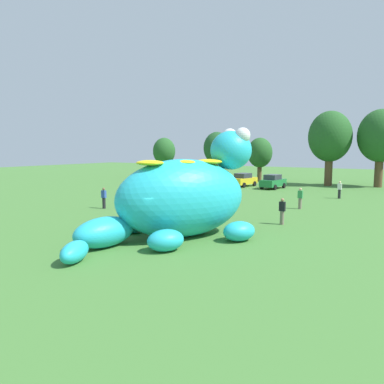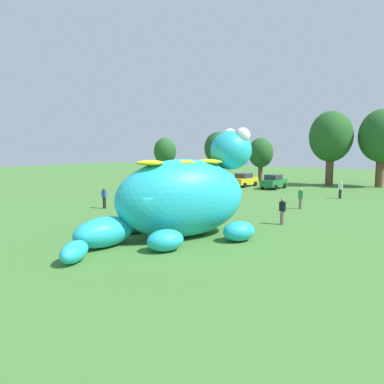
{
  "view_description": "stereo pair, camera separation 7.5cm",
  "coord_description": "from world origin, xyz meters",
  "px_view_note": "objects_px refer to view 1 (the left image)",
  "views": [
    {
      "loc": [
        12.09,
        -14.9,
        4.87
      ],
      "look_at": [
        1.09,
        2.83,
        2.39
      ],
      "focal_mm": 34.39,
      "sensor_mm": 36.0,
      "label": 1
    },
    {
      "loc": [
        12.15,
        -14.86,
        4.87
      ],
      "look_at": [
        1.09,
        2.83,
        2.39
      ],
      "focal_mm": 34.39,
      "sensor_mm": 36.0,
      "label": 2
    }
  ],
  "objects_px": {
    "spectator_near_inflatable": "(339,190)",
    "spectator_wandering": "(104,198)",
    "car_blue": "(218,178)",
    "giant_inflatable_creature": "(182,197)",
    "car_yellow": "(243,180)",
    "spectator_mid_field": "(300,198)",
    "spectator_by_cars": "(282,211)",
    "car_green": "(273,182)"
  },
  "relations": [
    {
      "from": "car_yellow",
      "to": "spectator_mid_field",
      "type": "bearing_deg",
      "value": -51.29
    },
    {
      "from": "giant_inflatable_creature",
      "to": "spectator_wandering",
      "type": "bearing_deg",
      "value": 156.57
    },
    {
      "from": "car_yellow",
      "to": "car_green",
      "type": "xyz_separation_m",
      "value": [
        4.09,
        -0.47,
        0.0
      ]
    },
    {
      "from": "car_yellow",
      "to": "spectator_mid_field",
      "type": "xyz_separation_m",
      "value": [
        11.09,
        -13.84,
        -0.01
      ]
    },
    {
      "from": "spectator_mid_field",
      "to": "spectator_by_cars",
      "type": "height_order",
      "value": "same"
    },
    {
      "from": "car_green",
      "to": "spectator_mid_field",
      "type": "relative_size",
      "value": 2.49
    },
    {
      "from": "spectator_near_inflatable",
      "to": "spectator_mid_field",
      "type": "xyz_separation_m",
      "value": [
        -1.54,
        -8.26,
        0.0
      ]
    },
    {
      "from": "spectator_near_inflatable",
      "to": "spectator_wandering",
      "type": "xyz_separation_m",
      "value": [
        -15.15,
        -16.49,
        0.0
      ]
    },
    {
      "from": "car_green",
      "to": "spectator_mid_field",
      "type": "bearing_deg",
      "value": -62.35
    },
    {
      "from": "car_blue",
      "to": "car_green",
      "type": "relative_size",
      "value": 1.01
    },
    {
      "from": "spectator_mid_field",
      "to": "spectator_wandering",
      "type": "xyz_separation_m",
      "value": [
        -13.61,
        -8.24,
        0.0
      ]
    },
    {
      "from": "car_yellow",
      "to": "spectator_wandering",
      "type": "relative_size",
      "value": 2.52
    },
    {
      "from": "giant_inflatable_creature",
      "to": "spectator_wandering",
      "type": "xyz_separation_m",
      "value": [
        -10.68,
        4.63,
        -1.37
      ]
    },
    {
      "from": "giant_inflatable_creature",
      "to": "car_green",
      "type": "relative_size",
      "value": 2.81
    },
    {
      "from": "spectator_wandering",
      "to": "spectator_mid_field",
      "type": "bearing_deg",
      "value": 31.18
    },
    {
      "from": "car_yellow",
      "to": "spectator_by_cars",
      "type": "xyz_separation_m",
      "value": [
        11.82,
        -20.62,
        -0.01
      ]
    },
    {
      "from": "car_blue",
      "to": "spectator_wandering",
      "type": "bearing_deg",
      "value": -86.44
    },
    {
      "from": "car_blue",
      "to": "spectator_wandering",
      "type": "distance_m",
      "value": 22.61
    },
    {
      "from": "car_green",
      "to": "spectator_near_inflatable",
      "type": "height_order",
      "value": "car_green"
    },
    {
      "from": "car_blue",
      "to": "spectator_by_cars",
      "type": "relative_size",
      "value": 2.51
    },
    {
      "from": "spectator_by_cars",
      "to": "spectator_wandering",
      "type": "relative_size",
      "value": 1.0
    },
    {
      "from": "car_green",
      "to": "spectator_wandering",
      "type": "height_order",
      "value": "car_green"
    },
    {
      "from": "car_blue",
      "to": "spectator_mid_field",
      "type": "xyz_separation_m",
      "value": [
        15.02,
        -14.33,
        -0.01
      ]
    },
    {
      "from": "giant_inflatable_creature",
      "to": "car_yellow",
      "type": "bearing_deg",
      "value": 106.99
    },
    {
      "from": "giant_inflatable_creature",
      "to": "spectator_mid_field",
      "type": "bearing_deg",
      "value": 77.17
    },
    {
      "from": "spectator_by_cars",
      "to": "car_green",
      "type": "bearing_deg",
      "value": 110.99
    },
    {
      "from": "car_blue",
      "to": "car_yellow",
      "type": "bearing_deg",
      "value": -7.15
    },
    {
      "from": "spectator_by_cars",
      "to": "spectator_wandering",
      "type": "bearing_deg",
      "value": -174.21
    },
    {
      "from": "spectator_wandering",
      "to": "car_yellow",
      "type": "bearing_deg",
      "value": 83.48
    },
    {
      "from": "giant_inflatable_creature",
      "to": "car_yellow",
      "type": "relative_size",
      "value": 2.77
    },
    {
      "from": "car_blue",
      "to": "spectator_wandering",
      "type": "xyz_separation_m",
      "value": [
        1.4,
        -22.57,
        -0.01
      ]
    },
    {
      "from": "car_yellow",
      "to": "car_blue",
      "type": "bearing_deg",
      "value": 172.85
    },
    {
      "from": "car_yellow",
      "to": "spectator_near_inflatable",
      "type": "height_order",
      "value": "car_yellow"
    },
    {
      "from": "car_yellow",
      "to": "car_green",
      "type": "distance_m",
      "value": 4.11
    },
    {
      "from": "car_green",
      "to": "spectator_by_cars",
      "type": "bearing_deg",
      "value": -69.01
    },
    {
      "from": "giant_inflatable_creature",
      "to": "spectator_by_cars",
      "type": "xyz_separation_m",
      "value": [
        3.66,
        6.08,
        -1.37
      ]
    },
    {
      "from": "spectator_near_inflatable",
      "to": "car_green",
      "type": "bearing_deg",
      "value": 149.11
    },
    {
      "from": "car_blue",
      "to": "car_green",
      "type": "distance_m",
      "value": 8.07
    },
    {
      "from": "giant_inflatable_creature",
      "to": "spectator_by_cars",
      "type": "bearing_deg",
      "value": 58.97
    },
    {
      "from": "car_yellow",
      "to": "spectator_wandering",
      "type": "height_order",
      "value": "car_yellow"
    },
    {
      "from": "giant_inflatable_creature",
      "to": "spectator_mid_field",
      "type": "distance_m",
      "value": 13.27
    },
    {
      "from": "car_blue",
      "to": "giant_inflatable_creature",
      "type": "bearing_deg",
      "value": -66.04
    }
  ]
}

